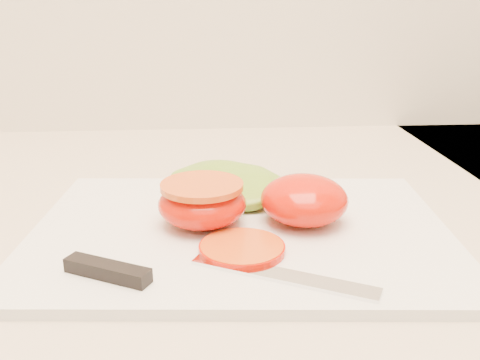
{
  "coord_description": "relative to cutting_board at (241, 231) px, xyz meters",
  "views": [
    {
      "loc": [
        -0.18,
        1.07,
        1.15
      ],
      "look_at": [
        -0.15,
        1.56,
        0.99
      ],
      "focal_mm": 40.0,
      "sensor_mm": 36.0,
      "label": 1
    }
  ],
  "objects": [
    {
      "name": "cutting_board",
      "position": [
        0.0,
        0.0,
        0.0
      ],
      "size": [
        0.42,
        0.32,
        0.01
      ],
      "primitive_type": "cube",
      "rotation": [
        0.0,
        0.0,
        -0.08
      ],
      "color": "silver",
      "rests_on": "counter"
    },
    {
      "name": "tomato_half_dome",
      "position": [
        0.06,
        0.01,
        0.03
      ],
      "size": [
        0.09,
        0.09,
        0.05
      ],
      "primitive_type": "ellipsoid",
      "color": "red",
      "rests_on": "cutting_board"
    },
    {
      "name": "tomato_half_cut",
      "position": [
        -0.04,
        0.01,
        0.03
      ],
      "size": [
        0.09,
        0.09,
        0.04
      ],
      "color": "red",
      "rests_on": "cutting_board"
    },
    {
      "name": "tomato_slice_0",
      "position": [
        -0.0,
        -0.05,
        0.01
      ],
      "size": [
        0.07,
        0.07,
        0.01
      ],
      "primitive_type": "cylinder",
      "color": "#E05A15",
      "rests_on": "cutting_board"
    },
    {
      "name": "lettuce_leaf_0",
      "position": [
        -0.01,
        0.08,
        0.02
      ],
      "size": [
        0.17,
        0.17,
        0.03
      ],
      "primitive_type": "ellipsoid",
      "rotation": [
        0.0,
        0.0,
        -0.65
      ],
      "color": "olive",
      "rests_on": "cutting_board"
    },
    {
      "name": "knife",
      "position": [
        -0.06,
        -0.09,
        0.01
      ],
      "size": [
        0.25,
        0.09,
        0.01
      ],
      "rotation": [
        0.0,
        0.0,
        -0.48
      ],
      "color": "silver",
      "rests_on": "cutting_board"
    }
  ]
}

